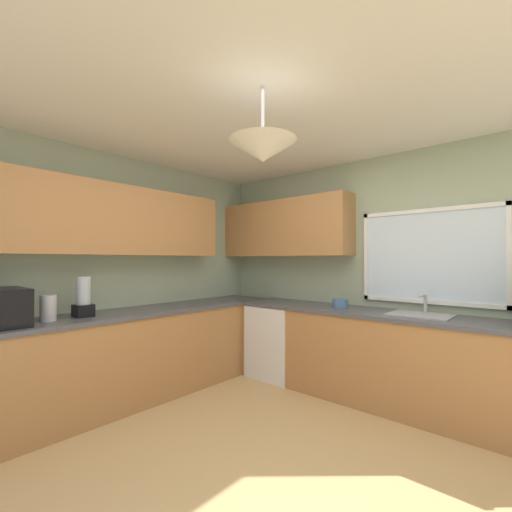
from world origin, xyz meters
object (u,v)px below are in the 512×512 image
Objects in this scene: bowl at (340,303)px; blender_appliance at (83,299)px; dishwasher at (279,340)px; kettle at (48,308)px; sink_assembly at (421,314)px.

bowl is 0.46× the size of blender_appliance.
dishwasher is 2.47m from kettle.
sink_assembly is (1.60, 0.04, 0.48)m from dishwasher.
blender_appliance is (-0.66, -2.02, 0.63)m from dishwasher.
kettle is 2.75m from bowl.
blender_appliance reaches higher than kettle.
kettle reaches higher than sink_assembly.
bowl is at bearing -179.47° from sink_assembly.
kettle is 0.29m from blender_appliance.
dishwasher is at bearing -177.85° from bowl.
dishwasher is 1.63× the size of sink_assembly.
blender_appliance reaches higher than bowl.
dishwasher is 5.12× the size of bowl.
dishwasher is at bearing -178.66° from sink_assembly.
blender_appliance reaches higher than dishwasher.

